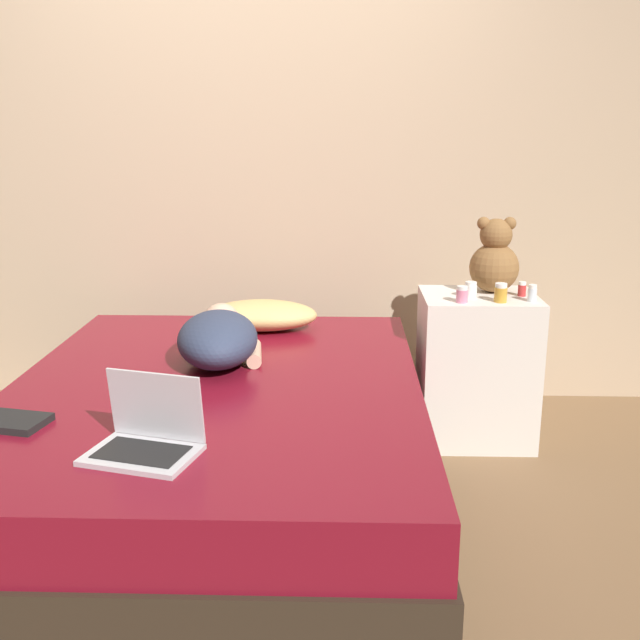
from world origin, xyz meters
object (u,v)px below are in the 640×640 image
Objects in this scene: teddy_bear at (495,260)px; bottle_clear at (532,293)px; laptop at (147,436)px; bottle_white at (471,290)px; person_lying at (219,337)px; pillow at (262,315)px; bottle_pink at (462,295)px; bottle_red at (522,289)px; book at (11,422)px; bottle_amber at (501,293)px.

teddy_bear is 0.26m from bottle_clear.
bottle_clear is (0.14, -0.19, -0.11)m from teddy_bear.
bottle_white is (1.15, 1.28, 0.17)m from laptop.
person_lying is 9.77× the size of bottle_white.
pillow is 1.50× the size of teddy_bear.
person_lying is at bearing -104.29° from pillow.
bottle_pink reaches higher than bottle_white.
bottle_pink is (-0.31, -0.03, -0.00)m from bottle_clear.
bottle_clear is 1.04× the size of bottle_pink.
teddy_bear reaches higher than bottle_red.
teddy_bear is 1.41× the size of book.
laptop is 0.53m from book.
bottle_white reaches higher than laptop.
bottle_amber is (-0.01, -0.21, -0.11)m from teddy_bear.
bottle_red is (1.20, -0.07, 0.15)m from pillow.
person_lying is (-0.12, -0.48, 0.03)m from pillow.
bottle_white reaches higher than person_lying.
bottle_red is at bearing 24.51° from bottle_pink.
bottle_clear is (0.02, -0.11, 0.00)m from bottle_red.
person_lying is 9.59× the size of bottle_pink.
person_lying is at bearing -162.71° from bottle_red.
book is at bearing 173.78° from laptop.
bottle_white is at bearing 142.42° from bottle_amber.
teddy_bear is at bearing 62.40° from laptop.
bottle_red is 0.79× the size of bottle_amber.
laptop is at bearing -132.17° from bottle_white.
teddy_bear reaches higher than bottle_pink.
person_lying is at bearing 100.41° from laptop.
bottle_pink reaches higher than bottle_red.
bottle_clear is at bearing -15.99° from bottle_white.
bottle_red is at bearing -36.28° from teddy_bear.
bottle_clear is at bearing -54.59° from teddy_bear.
bottle_clear is (1.34, 0.31, 0.12)m from person_lying.
bottle_white is at bearing 12.75° from person_lying.
teddy_bear is at bearing 43.57° from bottle_white.
bottle_white is 0.94× the size of bottle_clear.
bottle_amber reaches higher than pillow.
bottle_white is 0.85× the size of bottle_amber.
bottle_pink is (1.10, 1.17, 0.17)m from laptop.
book is at bearing -135.31° from person_lying.
teddy_bear is 2.16m from book.
teddy_bear is 4.79× the size of bottle_pink.
laptop is at bearing -136.98° from bottle_amber.
laptop is 1.45× the size of book.
bottle_red is (0.11, -0.08, -0.12)m from teddy_bear.
person_lying is 1.15m from bottle_white.
bottle_amber reaches higher than bottle_pink.
bottle_red is (1.39, 1.31, 0.17)m from laptop.
bottle_white is 1.98m from book.
bottle_amber is at bearing -91.73° from teddy_bear.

